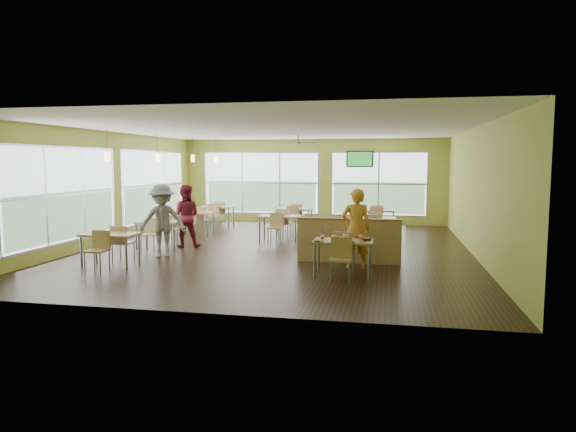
{
  "coord_description": "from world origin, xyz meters",
  "views": [
    {
      "loc": [
        2.91,
        -13.34,
        2.33
      ],
      "look_at": [
        0.48,
        -1.13,
        1.02
      ],
      "focal_mm": 32.0,
      "sensor_mm": 36.0,
      "label": 1
    }
  ],
  "objects_px": {
    "food_basket": "(366,239)",
    "man_plaid": "(356,228)",
    "half_wall_divider": "(349,241)",
    "main_table": "(343,246)"
  },
  "relations": [
    {
      "from": "main_table",
      "to": "food_basket",
      "type": "height_order",
      "value": "main_table"
    },
    {
      "from": "half_wall_divider",
      "to": "food_basket",
      "type": "height_order",
      "value": "half_wall_divider"
    },
    {
      "from": "half_wall_divider",
      "to": "food_basket",
      "type": "distance_m",
      "value": 1.45
    },
    {
      "from": "man_plaid",
      "to": "food_basket",
      "type": "bearing_deg",
      "value": 98.61
    },
    {
      "from": "food_basket",
      "to": "main_table",
      "type": "bearing_deg",
      "value": -167.45
    },
    {
      "from": "man_plaid",
      "to": "food_basket",
      "type": "height_order",
      "value": "man_plaid"
    },
    {
      "from": "main_table",
      "to": "man_plaid",
      "type": "height_order",
      "value": "man_plaid"
    },
    {
      "from": "main_table",
      "to": "food_basket",
      "type": "relative_size",
      "value": 6.46
    },
    {
      "from": "food_basket",
      "to": "man_plaid",
      "type": "bearing_deg",
      "value": 107.47
    },
    {
      "from": "main_table",
      "to": "half_wall_divider",
      "type": "height_order",
      "value": "half_wall_divider"
    }
  ]
}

